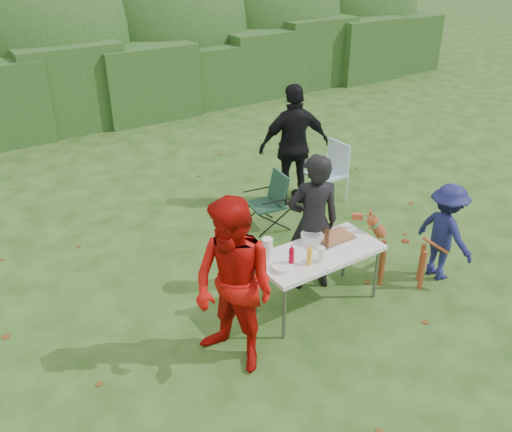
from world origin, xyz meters
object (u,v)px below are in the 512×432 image
beer_bottle (327,239)px  lawn_chair (326,172)px  camping_chair (266,202)px  dog (404,251)px  person_black_puffy (294,146)px  folding_table (318,256)px  ketchup_bottle (291,258)px  mustard_bottle (309,257)px  paper_towel_roll (267,249)px  person_red_jacket (234,288)px  person_cook (313,223)px  child (445,232)px

beer_bottle → lawn_chair: bearing=49.6°
camping_chair → beer_bottle: (-0.45, -1.87, 0.43)m
dog → lawn_chair: (0.75, 2.38, 0.02)m
person_black_puffy → folding_table: bearing=74.9°
folding_table → camping_chair: (0.57, 1.88, -0.26)m
person_black_puffy → ketchup_bottle: 3.07m
mustard_bottle → paper_towel_roll: paper_towel_roll is taller
person_red_jacket → lawn_chair: bearing=109.0°
person_cook → person_red_jacket: (-1.50, -0.65, 0.05)m
dog → person_black_puffy: bearing=-51.9°
person_black_puffy → mustard_bottle: bearing=72.2°
child → dog: 0.58m
folding_table → person_black_puffy: person_black_puffy is taller
person_cook → paper_towel_roll: size_ratio=6.80×
child → ketchup_bottle: child is taller
person_black_puffy → child: 2.79m
paper_towel_roll → mustard_bottle: bearing=-47.1°
child → ketchup_bottle: 2.19m
person_cook → mustard_bottle: person_cook is taller
camping_chair → lawn_chair: lawn_chair is taller
person_black_puffy → mustard_bottle: person_black_puffy is taller
folding_table → person_red_jacket: (-1.31, -0.29, 0.24)m
camping_chair → child: bearing=124.9°
person_red_jacket → beer_bottle: size_ratio=7.76×
mustard_bottle → beer_bottle: beer_bottle is taller
person_cook → child: (1.52, -0.75, -0.24)m
beer_bottle → paper_towel_roll: size_ratio=0.92×
person_black_puffy → lawn_chair: (0.51, -0.21, -0.49)m
ketchup_bottle → person_cook: bearing=33.9°
lawn_chair → mustard_bottle: 3.19m
dog → paper_towel_roll: size_ratio=3.73×
person_red_jacket → camping_chair: 2.91m
person_black_puffy → beer_bottle: person_black_puffy is taller
person_black_puffy → child: (0.29, -2.76, -0.33)m
person_black_puffy → ketchup_bottle: (-1.87, -2.43, -0.13)m
person_red_jacket → paper_towel_roll: bearing=105.9°
paper_towel_roll → person_cook: bearing=11.7°
person_red_jacket → lawn_chair: size_ratio=1.93×
dog → child: bearing=-153.5°
camping_chair → mustard_bottle: (-0.83, -2.03, 0.41)m
ketchup_bottle → person_black_puffy: bearing=52.5°
dog → person_cook: bearing=12.5°
camping_chair → ketchup_bottle: ketchup_bottle is taller
camping_chair → paper_towel_roll: bearing=64.1°
paper_towel_roll → ketchup_bottle: bearing=-63.7°
paper_towel_roll → beer_bottle: bearing=-15.3°
mustard_bottle → ketchup_bottle: size_ratio=0.91×
person_red_jacket → person_black_puffy: bearing=116.2°
person_black_puffy → mustard_bottle: 3.02m
dog → camping_chair: (-0.61, 2.12, -0.03)m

